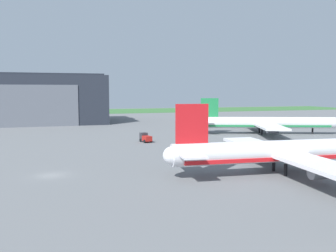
% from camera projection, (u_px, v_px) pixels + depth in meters
% --- Properties ---
extents(ground_plane, '(440.00, 440.00, 0.00)m').
position_uv_depth(ground_plane, '(51.00, 175.00, 57.61)').
color(ground_plane, slate).
extents(grass_field_strip, '(440.00, 56.00, 0.08)m').
position_uv_depth(grass_field_strip, '(54.00, 112.00, 232.47)').
color(grass_field_strip, '#396D36').
rests_on(grass_field_strip, ground_plane).
extents(airliner_far_right, '(43.20, 36.18, 11.28)m').
position_uv_depth(airliner_far_right, '(266.00, 123.00, 113.32)').
color(airliner_far_right, white).
rests_on(airliner_far_right, ground_plane).
extents(airliner_near_right, '(42.49, 38.31, 11.54)m').
position_uv_depth(airliner_near_right, '(288.00, 152.00, 59.01)').
color(airliner_near_right, silver).
rests_on(airliner_near_right, ground_plane).
extents(stair_truck, '(2.91, 4.43, 2.39)m').
position_uv_depth(stair_truck, '(145.00, 138.00, 95.31)').
color(stair_truck, '#2D2D33').
rests_on(stair_truck, ground_plane).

